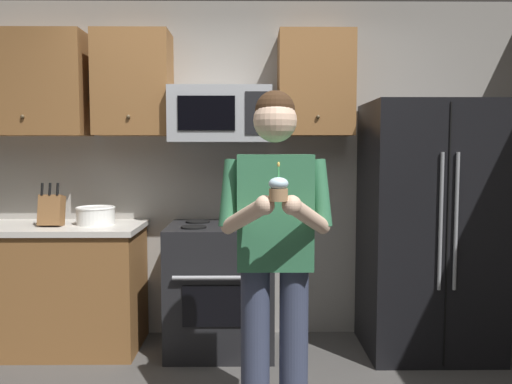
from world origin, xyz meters
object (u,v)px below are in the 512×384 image
oven_range (221,287)px  knife_block (52,210)px  microwave (221,115)px  person (275,242)px  bowl_large_white (96,215)px  refrigerator (428,228)px  cupcake (278,189)px

oven_range → knife_block: (-1.21, -0.03, 0.57)m
microwave → person: bearing=-74.7°
bowl_large_white → person: bearing=-43.1°
refrigerator → knife_block: refrigerator is taller
cupcake → microwave: bearing=102.2°
oven_range → person: bearing=-73.1°
cupcake → person: bearing=90.0°
microwave → knife_block: size_ratio=2.31×
knife_block → bowl_large_white: bearing=15.0°
knife_block → person: bearing=-35.4°
refrigerator → person: bearing=-136.7°
knife_block → cupcake: cupcake is taller
oven_range → knife_block: size_ratio=2.91×
oven_range → person: (0.34, -1.13, 0.53)m
oven_range → refrigerator: size_ratio=0.52×
microwave → bowl_large_white: (-0.92, -0.07, -0.73)m
microwave → cupcake: microwave is taller
bowl_large_white → oven_range: bearing=-3.0°
person → cupcake: 0.44m
bowl_large_white → person: size_ratio=0.16×
bowl_large_white → knife_block: bearing=-165.0°
oven_range → refrigerator: refrigerator is taller
microwave → knife_block: bearing=-173.0°
oven_range → microwave: microwave is taller
microwave → knife_block: 1.40m
refrigerator → knife_block: 2.71m
bowl_large_white → cupcake: size_ratio=1.62×
refrigerator → cupcake: refrigerator is taller
microwave → person: microwave is taller
refrigerator → person: refrigerator is taller
oven_range → person: 1.29m
person → cupcake: (0.00, -0.33, 0.30)m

